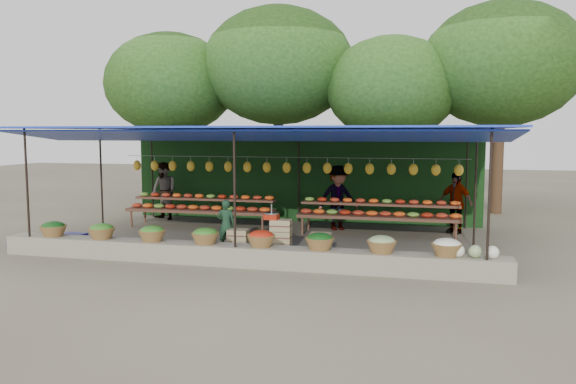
% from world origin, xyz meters
% --- Properties ---
extents(ground, '(60.00, 60.00, 0.00)m').
position_xyz_m(ground, '(0.00, 0.00, 0.00)').
color(ground, brown).
rests_on(ground, ground).
extents(stone_curb, '(10.60, 0.55, 0.40)m').
position_xyz_m(stone_curb, '(0.00, -2.75, 0.20)').
color(stone_curb, gray).
rests_on(stone_curb, ground).
extents(stall_canopy, '(10.80, 6.60, 2.82)m').
position_xyz_m(stall_canopy, '(0.00, 0.06, 2.68)').
color(stall_canopy, black).
rests_on(stall_canopy, ground).
extents(produce_baskets, '(8.98, 0.58, 0.34)m').
position_xyz_m(produce_baskets, '(-0.10, -2.75, 0.56)').
color(produce_baskets, brown).
rests_on(produce_baskets, stone_curb).
extents(netting_backdrop, '(10.60, 0.06, 2.50)m').
position_xyz_m(netting_backdrop, '(0.00, 3.15, 1.25)').
color(netting_backdrop, '#1B4719').
rests_on(netting_backdrop, ground).
extents(tree_row, '(16.51, 5.50, 7.12)m').
position_xyz_m(tree_row, '(0.50, 6.09, 4.70)').
color(tree_row, '#372914').
rests_on(tree_row, ground).
extents(fruit_table_left, '(4.21, 0.95, 0.93)m').
position_xyz_m(fruit_table_left, '(-2.49, 1.35, 0.61)').
color(fruit_table_left, '#4A2A1D').
rests_on(fruit_table_left, ground).
extents(fruit_table_right, '(4.21, 0.95, 0.93)m').
position_xyz_m(fruit_table_right, '(2.51, 1.35, 0.61)').
color(fruit_table_right, '#4A2A1D').
rests_on(fruit_table_right, ground).
extents(crate_counter, '(2.37, 0.37, 0.77)m').
position_xyz_m(crate_counter, '(0.57, -1.53, 0.31)').
color(crate_counter, tan).
rests_on(crate_counter, ground).
extents(weighing_scale, '(0.32, 0.32, 0.34)m').
position_xyz_m(weighing_scale, '(0.38, -1.53, 0.85)').
color(weighing_scale, red).
rests_on(weighing_scale, crate_counter).
extents(vendor_seated, '(0.45, 0.32, 1.16)m').
position_xyz_m(vendor_seated, '(-0.76, -1.35, 0.58)').
color(vendor_seated, '#1B3B25').
rests_on(vendor_seated, ground).
extents(customer_left, '(1.07, 0.97, 1.78)m').
position_xyz_m(customer_left, '(-4.17, 2.43, 0.89)').
color(customer_left, slate).
rests_on(customer_left, ground).
extents(customer_mid, '(1.33, 1.15, 1.79)m').
position_xyz_m(customer_mid, '(1.35, 1.86, 0.89)').
color(customer_mid, slate).
rests_on(customer_mid, ground).
extents(customer_right, '(1.03, 0.85, 1.65)m').
position_xyz_m(customer_right, '(4.47, 2.09, 0.82)').
color(customer_right, slate).
rests_on(customer_right, ground).
extents(blue_crate_front, '(0.53, 0.44, 0.27)m').
position_xyz_m(blue_crate_front, '(-5.46, -2.46, 0.14)').
color(blue_crate_front, navy).
rests_on(blue_crate_front, ground).
extents(blue_crate_back, '(0.59, 0.47, 0.32)m').
position_xyz_m(blue_crate_back, '(-4.36, -1.93, 0.16)').
color(blue_crate_back, navy).
rests_on(blue_crate_back, ground).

